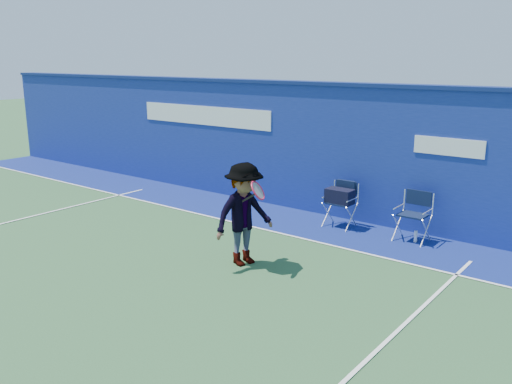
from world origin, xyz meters
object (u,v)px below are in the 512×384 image
Objects in this scene: directors_chair_left at (340,208)px; tennis_player at (244,214)px; directors_chair_right at (412,226)px; water_bottle at (416,237)px.

directors_chair_left is 3.06m from tennis_player.
directors_chair_right reaches higher than water_bottle.
directors_chair_right is at bearing 153.78° from water_bottle.
directors_chair_right is at bearing 58.06° from tennis_player.
directors_chair_left is at bearing 84.81° from tennis_player.
water_bottle is (0.11, -0.05, -0.19)m from directors_chair_right.
tennis_player reaches higher than water_bottle.
directors_chair_left is 0.54× the size of tennis_player.
directors_chair_left is 0.99× the size of directors_chair_right.
directors_chair_right is 3.64m from tennis_player.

